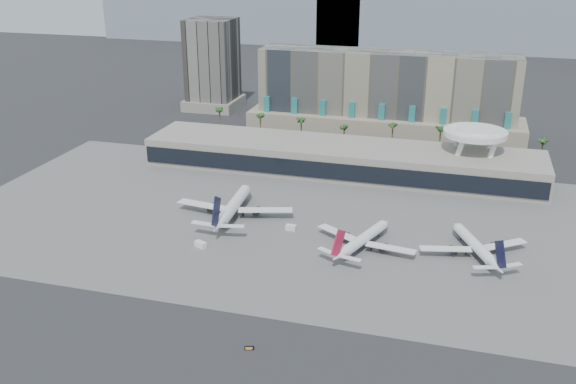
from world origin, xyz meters
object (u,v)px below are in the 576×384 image
(airliner_right, at_px, (476,246))
(service_vehicle_a, at_px, (201,244))
(airliner_left, at_px, (233,206))
(service_vehicle_b, at_px, (291,228))
(airliner_centre, at_px, (363,239))
(taxiway_sign, at_px, (249,348))

(airliner_right, relative_size, service_vehicle_a, 8.52)
(airliner_left, relative_size, service_vehicle_a, 11.09)
(airliner_right, height_order, service_vehicle_b, airliner_right)
(airliner_centre, distance_m, taxiway_sign, 65.37)
(airliner_right, height_order, service_vehicle_a, airliner_right)
(airliner_centre, xyz_separation_m, airliner_right, (35.54, 5.00, 0.01))
(airliner_right, xyz_separation_m, service_vehicle_a, (-86.85, -18.73, -2.25))
(airliner_left, xyz_separation_m, service_vehicle_a, (-1.49, -26.56, -2.93))
(airliner_left, distance_m, airliner_right, 85.71)
(airliner_left, distance_m, service_vehicle_b, 24.31)
(airliner_right, relative_size, service_vehicle_b, 9.58)
(service_vehicle_a, distance_m, service_vehicle_b, 32.60)
(service_vehicle_a, bearing_deg, airliner_left, 111.33)
(airliner_centre, distance_m, service_vehicle_b, 27.42)
(airliner_right, xyz_separation_m, taxiway_sign, (-53.02, -67.93, -2.72))
(service_vehicle_b, bearing_deg, airliner_right, 2.25)
(service_vehicle_a, bearing_deg, airliner_right, 36.73)
(service_vehicle_a, height_order, taxiway_sign, service_vehicle_a)
(service_vehicle_b, height_order, taxiway_sign, service_vehicle_b)
(service_vehicle_a, relative_size, taxiway_sign, 1.73)
(airliner_centre, bearing_deg, service_vehicle_b, -175.39)
(airliner_centre, relative_size, service_vehicle_b, 9.84)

